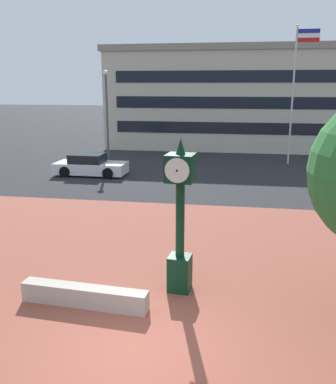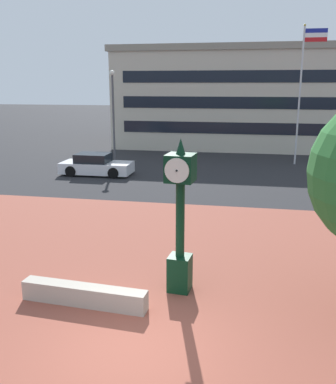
{
  "view_description": "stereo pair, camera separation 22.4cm",
  "coord_description": "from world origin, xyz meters",
  "px_view_note": "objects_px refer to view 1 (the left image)",
  "views": [
    {
      "loc": [
        1.85,
        -7.37,
        5.26
      ],
      "look_at": [
        0.2,
        2.6,
        2.68
      ],
      "focal_mm": 39.44,
      "sensor_mm": 36.0,
      "label": 1
    },
    {
      "loc": [
        2.07,
        -7.33,
        5.26
      ],
      "look_at": [
        0.2,
        2.6,
        2.68
      ],
      "focal_mm": 39.44,
      "sensor_mm": 36.0,
      "label": 2
    }
  ],
  "objects_px": {
    "flagpole_primary": "(295,86)",
    "civic_building": "(247,97)",
    "street_clock": "(180,217)",
    "street_lamp_post": "(107,107)",
    "car_street_near": "(90,166)"
  },
  "relations": [
    {
      "from": "flagpole_primary",
      "to": "street_lamp_post",
      "type": "height_order",
      "value": "flagpole_primary"
    },
    {
      "from": "flagpole_primary",
      "to": "civic_building",
      "type": "distance_m",
      "value": 11.41
    },
    {
      "from": "street_clock",
      "to": "car_street_near",
      "type": "bearing_deg",
      "value": 123.77
    },
    {
      "from": "flagpole_primary",
      "to": "street_lamp_post",
      "type": "xyz_separation_m",
      "value": [
        -12.32,
        -1.75,
        -1.32
      ]
    },
    {
      "from": "street_clock",
      "to": "civic_building",
      "type": "relative_size",
      "value": 0.17
    },
    {
      "from": "street_lamp_post",
      "to": "civic_building",
      "type": "bearing_deg",
      "value": 53.51
    },
    {
      "from": "flagpole_primary",
      "to": "street_lamp_post",
      "type": "bearing_deg",
      "value": -171.92
    },
    {
      "from": "civic_building",
      "to": "street_lamp_post",
      "type": "xyz_separation_m",
      "value": [
        -9.42,
        -12.74,
        -0.34
      ]
    },
    {
      "from": "flagpole_primary",
      "to": "civic_building",
      "type": "xyz_separation_m",
      "value": [
        -2.9,
        10.99,
        -0.98
      ]
    },
    {
      "from": "car_street_near",
      "to": "flagpole_primary",
      "type": "xyz_separation_m",
      "value": [
        12.2,
        5.8,
        4.57
      ]
    },
    {
      "from": "street_clock",
      "to": "civic_building",
      "type": "height_order",
      "value": "civic_building"
    },
    {
      "from": "civic_building",
      "to": "street_lamp_post",
      "type": "distance_m",
      "value": 15.85
    },
    {
      "from": "street_clock",
      "to": "street_lamp_post",
      "type": "height_order",
      "value": "street_lamp_post"
    },
    {
      "from": "car_street_near",
      "to": "civic_building",
      "type": "relative_size",
      "value": 0.18
    },
    {
      "from": "flagpole_primary",
      "to": "civic_building",
      "type": "height_order",
      "value": "flagpole_primary"
    }
  ]
}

